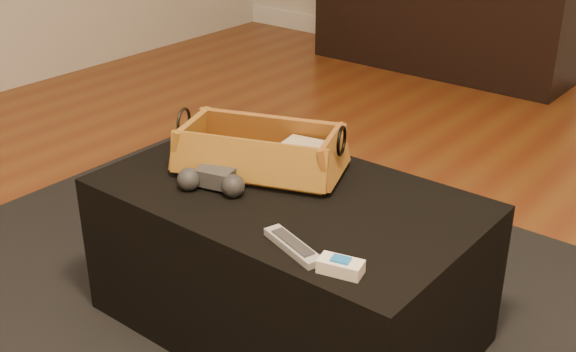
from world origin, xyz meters
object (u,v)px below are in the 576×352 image
Objects in this scene: media_cabinet at (443,19)px; cream_gadget at (341,266)px; game_controller at (213,180)px; silver_remote at (293,246)px; tv_remote at (251,163)px; wicker_basket at (260,153)px; ottoman at (287,260)px.

cream_gadget is at bearing -66.64° from media_cabinet.
silver_remote is at bearing -16.44° from game_controller.
cream_gadget is (0.48, -0.26, -0.01)m from tv_remote.
media_cabinet is 2.59m from wicker_basket.
silver_remote is (0.19, -0.22, 0.22)m from ottoman.
tv_remote is at bearing 144.16° from silver_remote.
cream_gadget is (0.47, -0.28, -0.04)m from wicker_basket.
wicker_basket is 0.55m from cream_gadget.
ottoman is 4.14× the size of tv_remote.
tv_remote is 0.15m from game_controller.
ottoman is at bearing -22.38° from wicker_basket.
ottoman is 9.54× the size of cream_gadget.
silver_remote is (1.06, -2.75, 0.14)m from media_cabinet.
media_cabinet is at bearing 106.30° from wicker_basket.
game_controller is (-0.02, -0.17, -0.02)m from wicker_basket.
media_cabinet reaches higher than game_controller.
ottoman is 5.34× the size of silver_remote.
wicker_basket is (0.73, -2.48, 0.19)m from media_cabinet.
media_cabinet is at bearing 79.04° from tv_remote.
silver_remote is at bearing -39.67° from wicker_basket.
cream_gadget is at bearing -13.09° from game_controller.
media_cabinet is at bearing 108.81° from ottoman.
game_controller is 1.05× the size of silver_remote.
wicker_basket is at bearing 84.22° from game_controller.
game_controller reaches higher than silver_remote.
media_cabinet is 2.95m from silver_remote.
ottoman is 0.31m from game_controller.
game_controller is at bearing -117.55° from tv_remote.
silver_remote reaches higher than ottoman.
game_controller is 0.36m from silver_remote.
cream_gadget is (0.14, -0.01, 0.01)m from silver_remote.
ottoman is 1.97× the size of wicker_basket.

